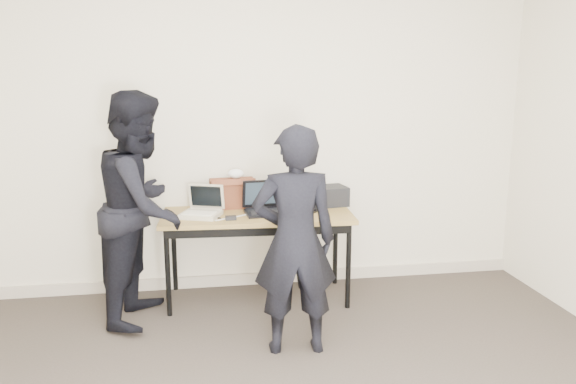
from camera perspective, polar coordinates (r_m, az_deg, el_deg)
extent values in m
cube|color=beige|center=(4.72, -2.51, 6.39)|extent=(4.50, 0.05, 2.70)
cube|color=olive|center=(4.47, -3.15, -2.36)|extent=(1.53, 0.73, 0.03)
cylinder|color=black|center=(4.35, -12.11, -8.02)|extent=(0.04, 0.04, 0.68)
cylinder|color=black|center=(4.42, 6.15, -7.49)|extent=(0.04, 0.04, 0.68)
cylinder|color=black|center=(4.85, -11.49, -5.89)|extent=(0.04, 0.04, 0.68)
cylinder|color=black|center=(4.91, 4.84, -5.45)|extent=(0.04, 0.04, 0.68)
cube|color=black|center=(4.21, -2.93, -4.08)|extent=(1.40, 0.09, 0.06)
cube|color=#BEB498|center=(4.39, -8.86, -2.29)|extent=(0.36, 0.33, 0.03)
cube|color=white|center=(4.36, -9.01, -2.13)|extent=(0.27, 0.21, 0.01)
cube|color=#BEB498|center=(4.49, -8.29, -0.43)|extent=(0.29, 0.15, 0.20)
cube|color=black|center=(4.49, -8.33, -0.43)|extent=(0.24, 0.12, 0.16)
cube|color=#BEB498|center=(4.50, -8.33, -1.71)|extent=(0.25, 0.11, 0.02)
cube|color=black|center=(4.43, -2.22, -2.11)|extent=(0.34, 0.27, 0.02)
cube|color=black|center=(4.40, -2.15, -2.02)|extent=(0.28, 0.16, 0.01)
cube|color=black|center=(4.55, -2.64, -0.13)|extent=(0.33, 0.10, 0.23)
cube|color=#26333F|center=(4.54, -2.62, -0.12)|extent=(0.28, 0.08, 0.19)
cube|color=black|center=(4.55, -2.55, -1.61)|extent=(0.29, 0.04, 0.02)
cube|color=black|center=(4.68, 2.97, -1.39)|extent=(0.35, 0.33, 0.02)
cube|color=black|center=(4.66, 3.19, -1.29)|extent=(0.26, 0.23, 0.01)
cube|color=black|center=(4.75, 1.81, 0.12)|extent=(0.28, 0.22, 0.19)
cube|color=black|center=(4.74, 1.87, 0.13)|extent=(0.23, 0.18, 0.16)
cube|color=black|center=(4.75, 2.07, -1.06)|extent=(0.22, 0.15, 0.01)
cube|color=brown|center=(4.64, -5.67, -0.13)|extent=(0.37, 0.20, 0.24)
cube|color=brown|center=(4.56, -5.57, 0.94)|extent=(0.37, 0.11, 0.07)
cube|color=brown|center=(4.67, -3.73, -0.27)|extent=(0.03, 0.10, 0.02)
ellipsoid|color=white|center=(4.61, -5.34, 1.87)|extent=(0.14, 0.11, 0.08)
cube|color=black|center=(4.73, 4.22, -0.38)|extent=(0.31, 0.27, 0.16)
cube|color=black|center=(4.28, -5.83, -2.64)|extent=(0.08, 0.06, 0.03)
cube|color=black|center=(4.41, -8.59, -2.40)|extent=(0.27, 0.21, 0.01)
cube|color=black|center=(4.70, -1.47, -1.38)|extent=(0.25, 0.04, 0.01)
cube|color=black|center=(4.59, 3.31, -1.72)|extent=(0.14, 0.23, 0.01)
cube|color=silver|center=(4.35, -2.88, -2.49)|extent=(0.21, 0.14, 0.01)
cube|color=black|center=(4.50, 0.67, -1.97)|extent=(0.31, 0.14, 0.01)
cube|color=silver|center=(4.33, -5.85, -2.61)|extent=(0.25, 0.15, 0.01)
imported|color=black|center=(3.62, 0.68, -5.01)|extent=(0.56, 0.38, 1.50)
imported|color=black|center=(4.25, -14.61, -1.51)|extent=(0.82, 0.95, 1.69)
cube|color=#BAAD9A|center=(4.98, -2.32, -8.71)|extent=(4.50, 0.03, 0.10)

